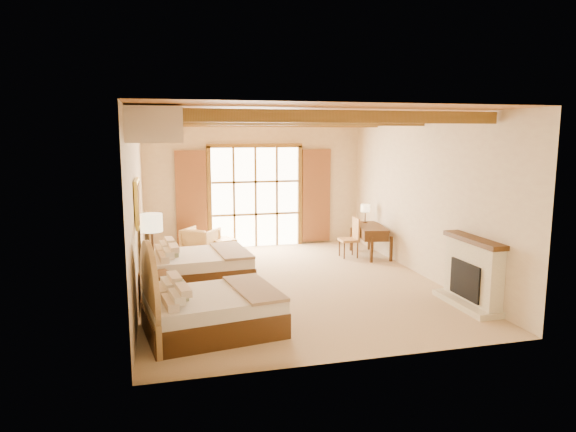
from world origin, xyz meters
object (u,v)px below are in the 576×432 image
object	(u,v)px
armchair	(201,242)
desk	(370,240)
nightstand	(157,291)
bed_far	(191,264)
bed_near	(203,307)

from	to	relation	value
armchair	desk	size ratio (longest dim) A/B	0.52
nightstand	armchair	bearing A→B (deg)	53.30
bed_far	armchair	bearing A→B (deg)	75.52
bed_near	nightstand	world-z (taller)	bed_near
bed_far	desk	xyz separation A→B (m)	(4.24, 1.27, 0.00)
bed_far	nightstand	xyz separation A→B (m)	(-0.64, -1.34, -0.09)
bed_far	desk	bearing A→B (deg)	11.55
nightstand	desk	bearing A→B (deg)	7.18
bed_near	armchair	bearing A→B (deg)	76.90
bed_far	armchair	world-z (taller)	bed_far
bed_far	nightstand	world-z (taller)	bed_far
bed_near	nightstand	bearing A→B (deg)	109.39
bed_near	armchair	size ratio (longest dim) A/B	2.80
bed_near	desk	xyz separation A→B (m)	(4.23, 3.82, 0.01)
nightstand	desk	size ratio (longest dim) A/B	0.42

